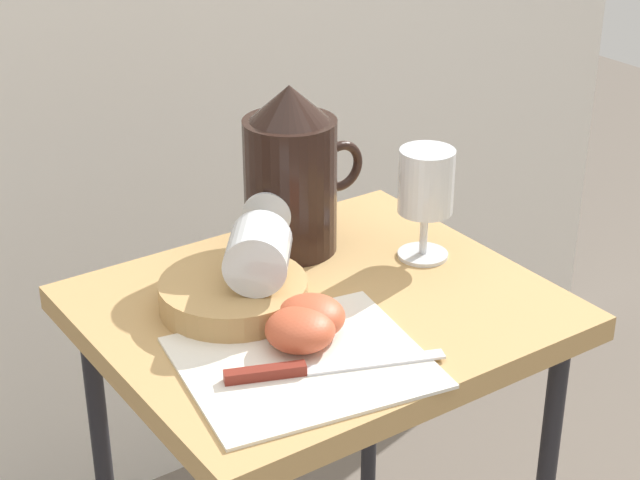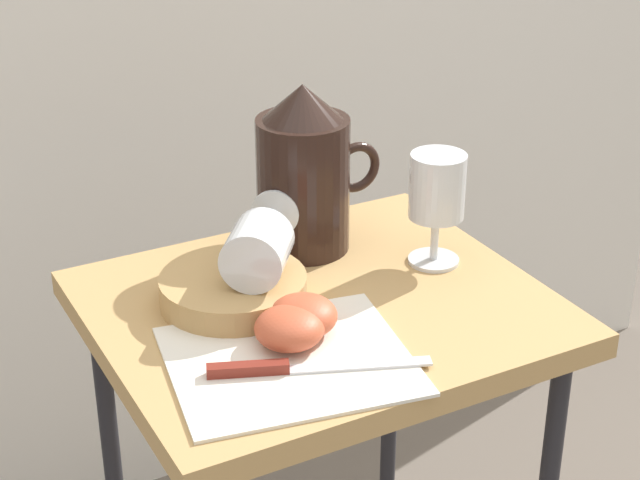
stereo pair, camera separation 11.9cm
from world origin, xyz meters
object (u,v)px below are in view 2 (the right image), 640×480
object	(u,v)px
pitcher	(304,183)
apple_half_left	(289,328)
apple_half_right	(303,316)
wine_glass_tipped_near	(258,248)
knife	(286,368)
wine_glass_upright	(437,193)
table	(320,361)
basket_tray	(233,290)

from	to	relation	value
pitcher	apple_half_left	world-z (taller)	pitcher
apple_half_right	pitcher	bearing A→B (deg)	62.31
wine_glass_tipped_near	pitcher	bearing A→B (deg)	43.25
pitcher	knife	bearing A→B (deg)	-120.96
wine_glass_upright	apple_half_left	size ratio (longest dim) A/B	1.89
apple_half_left	apple_half_right	bearing A→B (deg)	33.72
table	apple_half_right	distance (m)	0.13
knife	pitcher	bearing A→B (deg)	59.04
wine_glass_tipped_near	wine_glass_upright	bearing A→B (deg)	-1.99
apple_half_right	wine_glass_upright	bearing A→B (deg)	19.54
wine_glass_upright	pitcher	bearing A→B (deg)	136.74
apple_half_right	table	bearing A→B (deg)	48.02
basket_tray	pitcher	xyz separation A→B (m)	(0.14, 0.09, 0.07)
pitcher	apple_half_right	xyz separation A→B (m)	(-0.10, -0.20, -0.06)
table	knife	bearing A→B (deg)	-130.98
wine_glass_tipped_near	apple_half_left	distance (m)	0.12
apple_half_left	knife	world-z (taller)	apple_half_left
apple_half_left	apple_half_right	xyz separation A→B (m)	(0.02, 0.02, 0.00)
basket_tray	apple_half_right	world-z (taller)	apple_half_right
table	wine_glass_tipped_near	xyz separation A→B (m)	(-0.06, 0.03, 0.15)
basket_tray	knife	xyz separation A→B (m)	(-0.01, -0.16, -0.01)
wine_glass_upright	wine_glass_tipped_near	bearing A→B (deg)	178.01
apple_half_left	wine_glass_upright	bearing A→B (deg)	21.10
wine_glass_tipped_near	apple_half_right	xyz separation A→B (m)	(0.01, -0.09, -0.05)
table	wine_glass_upright	bearing A→B (deg)	7.26
table	pitcher	distance (m)	0.23
basket_tray	pitcher	size ratio (longest dim) A/B	0.79
table	knife	xyz separation A→B (m)	(-0.10, -0.12, 0.09)
apple_half_right	knife	distance (m)	0.08
table	wine_glass_upright	world-z (taller)	wine_glass_upright
wine_glass_upright	wine_glass_tipped_near	world-z (taller)	wine_glass_upright
wine_glass_upright	knife	size ratio (longest dim) A/B	0.64
basket_tray	wine_glass_upright	world-z (taller)	wine_glass_upright
wine_glass_upright	knife	distance (m)	0.32
pitcher	wine_glass_tipped_near	size ratio (longest dim) A/B	1.41
table	basket_tray	bearing A→B (deg)	153.91
pitcher	knife	world-z (taller)	pitcher
pitcher	wine_glass_tipped_near	xyz separation A→B (m)	(-0.11, -0.11, -0.02)
pitcher	apple_half_left	distance (m)	0.26
table	apple_half_right	bearing A→B (deg)	-131.98
basket_tray	wine_glass_upright	distance (m)	0.27
wine_glass_upright	apple_half_left	xyz separation A→B (m)	(-0.25, -0.10, -0.07)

